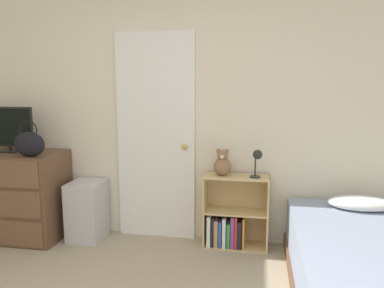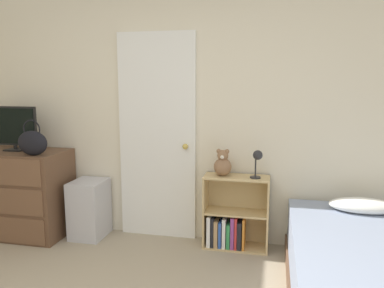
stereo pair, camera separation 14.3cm
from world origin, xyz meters
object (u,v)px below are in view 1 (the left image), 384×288
Objects in this scene: teddy_bear at (222,164)px; bed at (382,271)px; handbag at (29,144)px; storage_bin at (87,210)px; dresser at (14,195)px; desk_lamp at (257,158)px; tv at (9,129)px; bookshelf at (232,220)px.

teddy_bear is 0.14× the size of bed.
handbag reaches higher than teddy_bear.
storage_bin is 2.30× the size of teddy_bear.
storage_bin is at bearing 6.76° from dresser.
desk_lamp reaches higher than teddy_bear.
tv is 0.28× the size of bed.
tv reaches higher than bookshelf.
desk_lamp is at bearing 2.65° from dresser.
tv reaches higher than handbag.
tv is 0.73× the size of bookshelf.
handbag is 1.81m from teddy_bear.
storage_bin is at bearing 5.15° from tv.
bookshelf is at bearing 3.36° from tv.
storage_bin is at bearing -177.47° from teddy_bear.
tv is at bearing -177.83° from desk_lamp.
handbag is 0.19× the size of bed.
bookshelf is at bearing 3.89° from dresser.
dresser is at bearing -176.11° from bookshelf.
dresser reaches higher than bookshelf.
bookshelf reaches higher than storage_bin.
tv is at bearing -174.85° from storage_bin.
bookshelf is (1.45, 0.06, -0.03)m from storage_bin.
desk_lamp reaches higher than bookshelf.
bookshelf is 2.75× the size of teddy_bear.
desk_lamp is 1.32m from bed.
dresser is 3.95× the size of teddy_bear.
bookshelf is 2.67× the size of desk_lamp.
desk_lamp is (0.32, -0.04, 0.07)m from teddy_bear.
tv reaches higher than storage_bin.
desk_lamp is (2.09, 0.29, -0.12)m from handbag.
teddy_bear reaches higher than dresser.
storage_bin is at bearing 164.71° from bed.
dresser is 1.44× the size of bookshelf.
handbag is 1.30× the size of desk_lamp.
dresser is 3.38m from bed.
dresser is 1.72× the size of storage_bin.
storage_bin is 2.67m from bed.
bookshelf is (1.87, 0.33, -0.74)m from handbag.
bookshelf is 0.39× the size of bed.
dresser is at bearing -175.97° from teddy_bear.
dresser is 2.46m from desk_lamp.
desk_lamp is (0.22, -0.04, 0.62)m from bookshelf.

